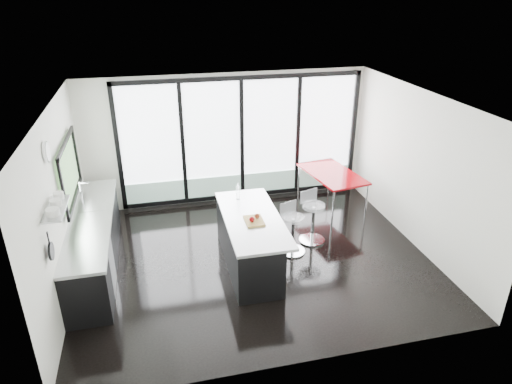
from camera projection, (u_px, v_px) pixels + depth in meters
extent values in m
cube|color=black|center=(254.00, 258.00, 8.06)|extent=(6.00, 5.00, 0.00)
cube|color=white|center=(254.00, 102.00, 6.88)|extent=(6.00, 5.00, 0.00)
cube|color=silver|center=(227.00, 139.00, 9.68)|extent=(6.00, 0.00, 2.80)
cube|color=white|center=(242.00, 139.00, 9.71)|extent=(5.00, 0.02, 2.50)
cube|color=gray|center=(243.00, 184.00, 10.11)|extent=(5.00, 0.02, 0.44)
cube|color=black|center=(183.00, 144.00, 9.42)|extent=(0.08, 0.04, 2.50)
cube|color=black|center=(242.00, 139.00, 9.68)|extent=(0.08, 0.04, 2.50)
cube|color=black|center=(298.00, 135.00, 9.94)|extent=(0.08, 0.04, 2.50)
cube|color=silver|center=(304.00, 272.00, 5.27)|extent=(6.00, 0.00, 2.80)
cube|color=silver|center=(60.00, 205.00, 6.84)|extent=(0.00, 5.00, 2.80)
cube|color=#5A874F|center=(68.00, 171.00, 7.56)|extent=(0.02, 1.60, 0.90)
cube|color=#AAADAF|center=(56.00, 209.00, 5.97)|extent=(0.25, 0.80, 0.03)
cylinder|color=white|center=(46.00, 152.00, 6.18)|extent=(0.04, 0.30, 0.30)
cylinder|color=black|center=(51.00, 251.00, 5.77)|extent=(0.03, 0.24, 0.24)
cube|color=silver|center=(418.00, 170.00, 8.10)|extent=(0.00, 5.00, 2.80)
cube|color=black|center=(94.00, 244.00, 7.67)|extent=(0.65, 3.20, 0.87)
cube|color=#AAADAF|center=(90.00, 220.00, 7.48)|extent=(0.69, 3.24, 0.05)
cube|color=#AAADAF|center=(93.00, 207.00, 7.92)|extent=(0.45, 0.48, 0.06)
cylinder|color=silver|center=(81.00, 195.00, 7.78)|extent=(0.02, 0.02, 0.44)
cube|color=#AAADAF|center=(112.00, 267.00, 7.08)|extent=(0.03, 0.60, 0.80)
cube|color=black|center=(248.00, 243.00, 7.73)|extent=(0.76, 2.16, 0.85)
cube|color=#AAADAF|center=(252.00, 219.00, 7.55)|extent=(0.95, 2.22, 0.05)
cube|color=tan|center=(254.00, 221.00, 7.41)|extent=(0.30, 0.39, 0.03)
sphere|color=#790206|center=(252.00, 219.00, 7.33)|extent=(0.09, 0.09, 0.09)
sphere|color=maroon|center=(257.00, 216.00, 7.44)|extent=(0.08, 0.08, 0.08)
cylinder|color=silver|center=(238.00, 192.00, 8.12)|extent=(0.07, 0.07, 0.27)
cylinder|color=silver|center=(293.00, 234.00, 8.10)|extent=(0.59, 0.59, 0.73)
cylinder|color=silver|center=(313.00, 223.00, 8.45)|extent=(0.61, 0.61, 0.77)
cube|color=maroon|center=(331.00, 191.00, 9.66)|extent=(1.12, 1.67, 0.83)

